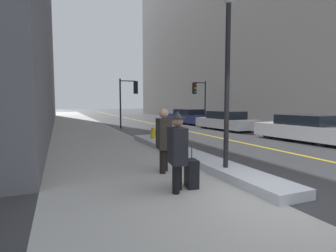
# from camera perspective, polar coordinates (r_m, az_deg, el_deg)

# --- Properties ---
(ground_plane) EXTENTS (160.00, 160.00, 0.00)m
(ground_plane) POSITION_cam_1_polar(r_m,az_deg,el_deg) (5.40, 21.46, -14.48)
(ground_plane) COLOR #38383A
(sidewalk_slab) EXTENTS (4.00, 80.00, 0.01)m
(sidewalk_slab) POSITION_cam_1_polar(r_m,az_deg,el_deg) (18.78, -17.75, -0.66)
(sidewalk_slab) COLOR #B2AFA8
(sidewalk_slab) RESTS_ON ground
(road_centre_stripe) EXTENTS (0.16, 80.00, 0.00)m
(road_centre_stripe) POSITION_cam_1_polar(r_m,az_deg,el_deg) (20.19, -0.54, -0.06)
(road_centre_stripe) COLOR gold
(road_centre_stripe) RESTS_ON ground
(snow_bank_curb) EXTENTS (0.87, 9.22, 0.20)m
(snow_bank_curb) POSITION_cam_1_polar(r_m,az_deg,el_deg) (8.91, 3.39, -5.83)
(snow_bank_curb) COLOR silver
(snow_bank_curb) RESTS_ON ground
(lamp_post) EXTENTS (0.28, 0.28, 4.35)m
(lamp_post) POSITION_cam_1_polar(r_m,az_deg,el_deg) (6.53, 12.82, 12.55)
(lamp_post) COLOR black
(lamp_post) RESTS_ON ground
(traffic_light_near) EXTENTS (1.31, 0.33, 3.50)m
(traffic_light_near) POSITION_cam_1_polar(r_m,az_deg,el_deg) (19.02, -8.26, 7.18)
(traffic_light_near) COLOR black
(traffic_light_near) RESTS_ON ground
(traffic_light_far) EXTENTS (1.31, 0.42, 3.57)m
(traffic_light_far) POSITION_cam_1_polar(r_m,az_deg,el_deg) (21.37, 6.67, 7.09)
(traffic_light_far) COLOR black
(traffic_light_far) RESTS_ON ground
(pedestrian_trailing) EXTENTS (0.36, 0.53, 1.62)m
(pedestrian_trailing) POSITION_cam_1_polar(r_m,az_deg,el_deg) (5.17, 2.04, -4.86)
(pedestrian_trailing) COLOR black
(pedestrian_trailing) RESTS_ON ground
(pedestrian_in_glasses) EXTENTS (0.39, 0.57, 1.64)m
(pedestrian_in_glasses) POSITION_cam_1_polar(r_m,az_deg,el_deg) (6.64, -0.93, -2.45)
(pedestrian_in_glasses) COLOR black
(pedestrian_in_glasses) RESTS_ON ground
(parked_car_white) EXTENTS (2.17, 4.54, 1.24)m
(parked_car_white) POSITION_cam_1_polar(r_m,az_deg,el_deg) (13.76, 27.56, -0.52)
(parked_car_white) COLOR silver
(parked_car_white) RESTS_ON ground
(parked_car_silver) EXTENTS (2.05, 4.61, 1.25)m
(parked_car_silver) POSITION_cam_1_polar(r_m,az_deg,el_deg) (17.92, 12.32, 1.06)
(parked_car_silver) COLOR #B2B2B7
(parked_car_silver) RESTS_ON ground
(parked_car_navy) EXTENTS (2.17, 4.93, 1.26)m
(parked_car_navy) POSITION_cam_1_polar(r_m,az_deg,el_deg) (22.87, 4.34, 2.03)
(parked_car_navy) COLOR navy
(parked_car_navy) RESTS_ON ground
(rolling_suitcase) EXTENTS (0.27, 0.39, 0.95)m
(rolling_suitcase) POSITION_cam_1_polar(r_m,az_deg,el_deg) (5.58, 5.14, -10.29)
(rolling_suitcase) COLOR black
(rolling_suitcase) RESTS_ON ground
(fire_hydrant) EXTENTS (0.20, 0.20, 0.70)m
(fire_hydrant) POSITION_cam_1_polar(r_m,az_deg,el_deg) (11.69, -3.29, -2.04)
(fire_hydrant) COLOR gold
(fire_hydrant) RESTS_ON ground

